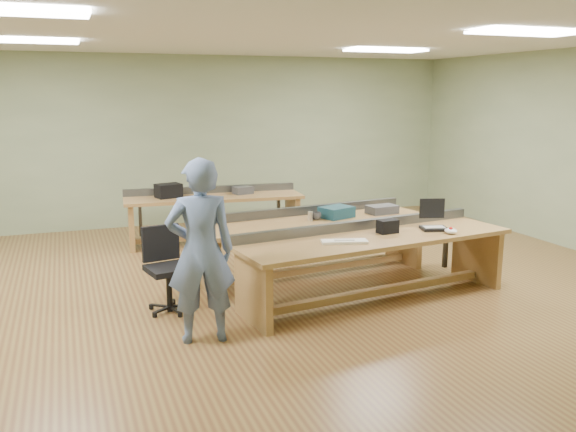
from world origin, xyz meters
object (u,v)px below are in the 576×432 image
at_px(task_chair, 167,280).
at_px(mug, 316,216).
at_px(workbench_back, 214,208).
at_px(drinks_can, 310,216).
at_px(workbench_mid, 312,234).
at_px(parts_bin_teal, 337,212).
at_px(laptop_base, 434,229).
at_px(parts_bin_grey, 382,209).
at_px(person, 201,251).
at_px(camera_bag, 388,226).
at_px(workbench_front, 375,252).

xyz_separation_m(task_chair, mug, (2.01, 0.60, 0.46)).
xyz_separation_m(workbench_back, drinks_can, (0.70, -2.30, 0.25)).
distance_m(workbench_mid, parts_bin_teal, 0.43).
relative_size(laptop_base, mug, 2.38).
relative_size(workbench_mid, task_chair, 3.40).
xyz_separation_m(parts_bin_teal, parts_bin_grey, (0.69, 0.04, -0.02)).
bearing_deg(drinks_can, person, -138.80).
xyz_separation_m(person, camera_bag, (2.31, 0.57, -0.06)).
bearing_deg(parts_bin_grey, camera_bag, -115.83).
bearing_deg(parts_bin_teal, mug, -170.66).
xyz_separation_m(parts_bin_grey, drinks_can, (-1.09, -0.11, 0.00)).
bearing_deg(workbench_back, task_chair, -108.30).
xyz_separation_m(parts_bin_teal, mug, (-0.31, -0.05, -0.02)).
height_order(camera_bag, parts_bin_teal, camera_bag).
relative_size(workbench_back, mug, 22.25).
relative_size(parts_bin_grey, mug, 3.11).
bearing_deg(workbench_front, drinks_can, 102.22).
distance_m(workbench_front, person, 2.19).
bearing_deg(parts_bin_grey, workbench_back, 129.43).
height_order(task_chair, parts_bin_teal, task_chair).
bearing_deg(workbench_back, camera_bag, -63.86).
bearing_deg(workbench_back, parts_bin_teal, -58.97).
bearing_deg(workbench_back, person, -100.56).
bearing_deg(person, workbench_back, -99.13).
relative_size(camera_bag, parts_bin_grey, 0.58).
xyz_separation_m(workbench_front, parts_bin_grey, (0.72, 1.14, 0.24)).
bearing_deg(workbench_mid, workbench_front, -80.74).
height_order(laptop_base, task_chair, task_chair).
bearing_deg(mug, person, -139.77).
relative_size(workbench_front, workbench_mid, 1.07).
bearing_deg(person, mug, -133.75).
relative_size(laptop_base, drinks_can, 2.59).
bearing_deg(drinks_can, workbench_front, -70.15).
relative_size(person, task_chair, 1.92).
bearing_deg(parts_bin_teal, workbench_back, 116.44).
distance_m(workbench_back, person, 3.97).
distance_m(parts_bin_teal, mug, 0.31).
xyz_separation_m(workbench_back, task_chair, (-1.21, -2.87, -0.22)).
bearing_deg(drinks_can, camera_bag, -58.59).
xyz_separation_m(workbench_mid, workbench_back, (-0.76, 2.22, -0.01)).
xyz_separation_m(laptop_base, task_chair, (-3.09, 0.42, -0.43)).
xyz_separation_m(workbench_back, person, (-1.03, -3.81, 0.33)).
relative_size(workbench_front, person, 1.91).
height_order(workbench_back, camera_bag, camera_bag).
bearing_deg(drinks_can, mug, 15.84).
distance_m(laptop_base, camera_bag, 0.60).
distance_m(workbench_mid, laptop_base, 1.56).
bearing_deg(workbench_mid, drinks_can, -135.15).
relative_size(workbench_front, drinks_can, 29.04).
bearing_deg(workbench_front, camera_bag, 14.56).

